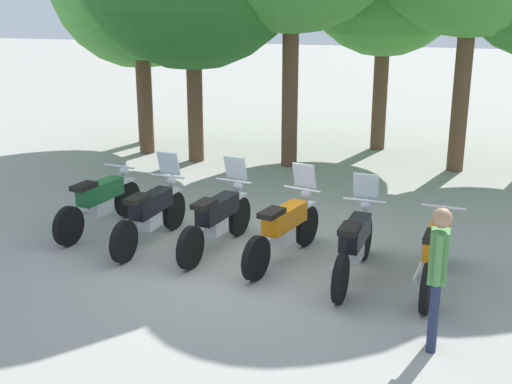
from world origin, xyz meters
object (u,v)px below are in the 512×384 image
Objects in this scene: motorcycle_1 at (151,213)px; motorcycle_4 at (355,243)px; motorcycle_5 at (435,252)px; motorcycle_2 at (217,218)px; motorcycle_0 at (100,201)px; motorcycle_3 at (284,228)px; person_0 at (438,269)px.

motorcycle_1 is 3.30m from motorcycle_4.
motorcycle_1 is 4.38m from motorcycle_5.
motorcycle_5 is at bearing -88.55° from motorcycle_2.
motorcycle_5 is (1.09, -0.02, -0.01)m from motorcycle_4.
motorcycle_2 is 3.30m from motorcycle_5.
motorcycle_3 reaches higher than motorcycle_0.
person_0 is at bearing -110.16° from motorcycle_1.
motorcycle_1 is at bearing 102.46° from motorcycle_3.
motorcycle_3 and motorcycle_4 have the same top height.
motorcycle_1 is at bearing -24.57° from person_0.
motorcycle_1 is 1.09m from motorcycle_2.
motorcycle_4 reaches higher than motorcycle_5.
motorcycle_0 is at bearing 77.68° from motorcycle_1.
motorcycle_5 is at bearing -87.75° from person_0.
motorcycle_2 reaches higher than motorcycle_5.
motorcycle_0 is 5.51m from motorcycle_5.
motorcycle_2 and motorcycle_3 have the same top height.
motorcycle_2 is 1.02× the size of motorcycle_3.
motorcycle_4 is at bearing -91.95° from motorcycle_3.
motorcycle_3 is (2.19, -0.11, 0.00)m from motorcycle_1.
motorcycle_4 is at bearing -90.46° from motorcycle_0.
motorcycle_4 is at bearing -91.90° from motorcycle_1.
motorcycle_4 is 1.09m from motorcycle_5.
motorcycle_2 is 0.99× the size of motorcycle_5.
motorcycle_0 is 0.99× the size of motorcycle_4.
motorcycle_4 is (2.17, -0.48, 0.00)m from motorcycle_2.
motorcycle_5 is at bearing -86.18° from motorcycle_4.
motorcycle_4 is 1.32× the size of person_0.
person_0 is at bearing -141.96° from motorcycle_4.
motorcycle_5 is (2.17, -0.35, -0.01)m from motorcycle_3.
motorcycle_1 and motorcycle_3 have the same top height.
motorcycle_3 is 0.98× the size of motorcycle_4.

